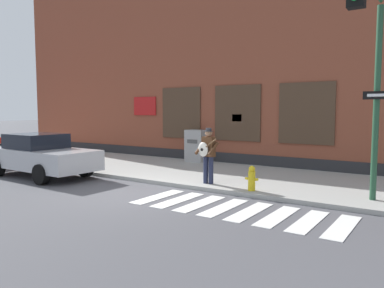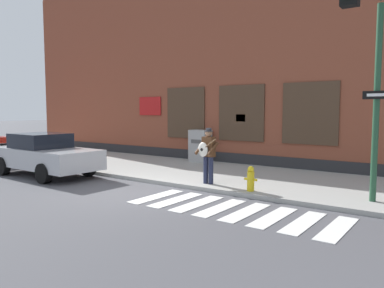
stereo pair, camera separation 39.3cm
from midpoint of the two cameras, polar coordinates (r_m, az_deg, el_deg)
ground_plane at (r=10.88m, az=-9.77°, el=-7.45°), size 160.00×160.00×0.00m
sidewalk at (r=13.85m, az=1.31°, el=-4.42°), size 28.00×5.02×0.12m
building_backdrop at (r=17.77m, az=9.38°, el=12.25°), size 28.00×4.06×9.19m
crosswalk at (r=9.05m, az=5.53°, el=-9.92°), size 5.20×1.90×0.01m
red_car at (r=14.50m, az=-22.88°, el=-1.57°), size 4.64×2.06×1.53m
busker at (r=11.38m, az=1.40°, el=-1.27°), size 0.71×0.54×1.71m
traffic_light at (r=9.06m, az=24.32°, el=12.40°), size 0.60×3.19×4.94m
utility_box at (r=16.43m, az=-0.03°, el=-0.26°), size 0.87×0.64×1.39m
fire_hydrant at (r=10.55m, az=8.03°, el=-5.22°), size 0.38×0.20×0.70m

